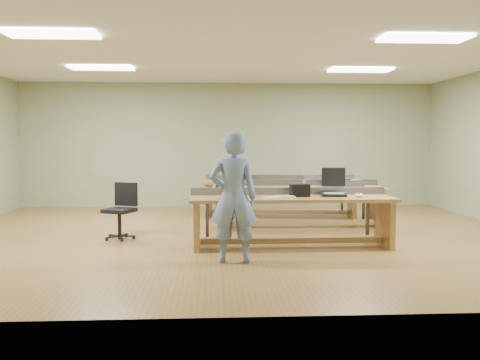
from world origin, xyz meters
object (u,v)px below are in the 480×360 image
(camera_bag, at_px, (300,190))
(mug, at_px, (297,185))
(parts_bin_grey, at_px, (350,183))
(workbench_back, at_px, (280,190))
(drinks_can, at_px, (304,183))
(person, at_px, (233,197))
(task_chair, at_px, (121,218))
(workbench_front, at_px, (292,209))
(laptop_base, at_px, (334,195))
(parts_bin_teal, at_px, (336,183))
(workbench_mid, at_px, (301,197))

(camera_bag, bearing_deg, mug, 76.74)
(camera_bag, relative_size, parts_bin_grey, 0.61)
(workbench_back, xyz_separation_m, drinks_can, (0.25, -1.48, 0.25))
(person, bearing_deg, drinks_can, -116.85)
(camera_bag, xyz_separation_m, task_chair, (-2.77, 0.77, -0.51))
(task_chair, bearing_deg, person, -21.64)
(workbench_back, bearing_deg, camera_bag, -86.36)
(person, relative_size, mug, 14.76)
(person, distance_m, task_chair, 2.51)
(camera_bag, relative_size, task_chair, 0.31)
(workbench_front, height_order, laptop_base, workbench_front)
(task_chair, xyz_separation_m, parts_bin_grey, (3.98, 0.89, 0.48))
(mug, bearing_deg, workbench_back, 93.42)
(workbench_back, distance_m, drinks_can, 1.52)
(workbench_back, bearing_deg, parts_bin_teal, -54.97)
(drinks_can, bearing_deg, task_chair, -163.75)
(person, relative_size, task_chair, 1.88)
(task_chair, distance_m, mug, 3.14)
(workbench_mid, xyz_separation_m, workbench_back, (-0.20, 1.48, 0.00))
(drinks_can, bearing_deg, laptop_base, -84.95)
(mug, relative_size, drinks_can, 0.92)
(person, bearing_deg, laptop_base, -146.28)
(person, height_order, drinks_can, person)
(workbench_mid, xyz_separation_m, mug, (-0.10, -0.10, 0.24))
(workbench_front, height_order, parts_bin_teal, parts_bin_teal)
(camera_bag, bearing_deg, workbench_front, 174.15)
(parts_bin_teal, bearing_deg, laptop_base, -105.04)
(task_chair, distance_m, parts_bin_grey, 4.10)
(mug, bearing_deg, task_chair, -164.62)
(workbench_front, xyz_separation_m, task_chair, (-2.65, 0.77, -0.23))
(laptop_base, bearing_deg, workbench_front, -168.16)
(person, distance_m, laptop_base, 1.84)
(camera_bag, relative_size, drinks_can, 2.23)
(workbench_mid, relative_size, parts_bin_grey, 6.68)
(task_chair, xyz_separation_m, mug, (2.99, 0.82, 0.46))
(workbench_front, relative_size, laptop_base, 8.43)
(camera_bag, bearing_deg, task_chair, 159.11)
(workbench_mid, relative_size, mug, 26.15)
(laptop_base, xyz_separation_m, drinks_can, (-0.15, 1.65, 0.04))
(person, distance_m, parts_bin_teal, 3.29)
(laptop_base, height_order, parts_bin_teal, parts_bin_teal)
(workbench_back, bearing_deg, laptop_base, -76.83)
(workbench_back, xyz_separation_m, parts_bin_grey, (1.08, -1.51, 0.25))
(workbench_front, distance_m, laptop_base, 0.68)
(workbench_mid, relative_size, camera_bag, 10.86)
(task_chair, bearing_deg, workbench_front, 6.90)
(workbench_mid, xyz_separation_m, drinks_can, (0.06, -0.00, 0.25))
(workbench_front, xyz_separation_m, parts_bin_grey, (1.33, 1.66, 0.25))
(workbench_front, xyz_separation_m, mug, (0.34, 1.59, 0.24))
(laptop_base, distance_m, task_chair, 3.41)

